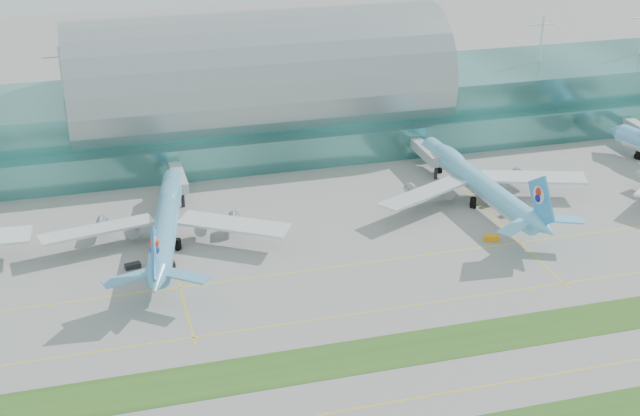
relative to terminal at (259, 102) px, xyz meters
name	(u,v)px	position (x,y,z in m)	size (l,w,h in m)	color
ground	(393,357)	(-0.01, -128.79, -14.23)	(700.00, 700.00, 0.00)	gray
terminal	(259,102)	(0.00, 0.00, 0.00)	(340.00, 69.10, 36.00)	#3D7A75
grass_strip_far	(389,352)	(-0.01, -126.79, -14.19)	(420.00, 12.00, 0.08)	#2D591E
taxiline_b	(418,398)	(-0.01, -142.79, -14.22)	(420.00, 0.35, 0.01)	yellow
taxiline_c	(365,312)	(-0.01, -110.79, -14.22)	(420.00, 0.35, 0.01)	yellow
taxiline_d	(337,267)	(-0.01, -88.79, -14.22)	(420.00, 0.35, 0.01)	yellow
airliner_b	(166,221)	(-37.71, -64.62, -8.18)	(61.74, 70.88, 19.60)	#5AA0C7
airliner_c	(476,180)	(48.73, -61.26, -8.07)	(63.80, 72.58, 19.97)	#6AC1EA
gse_c	(133,266)	(-47.48, -76.44, -13.57)	(3.74, 1.68, 1.31)	black
gse_d	(166,266)	(-39.68, -78.78, -13.40)	(4.08, 2.07, 1.66)	black
gse_e	(491,238)	(42.02, -85.90, -13.48)	(3.77, 1.66, 1.49)	orange
gse_f	(511,213)	(53.86, -73.12, -13.47)	(3.90, 1.91, 1.52)	black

